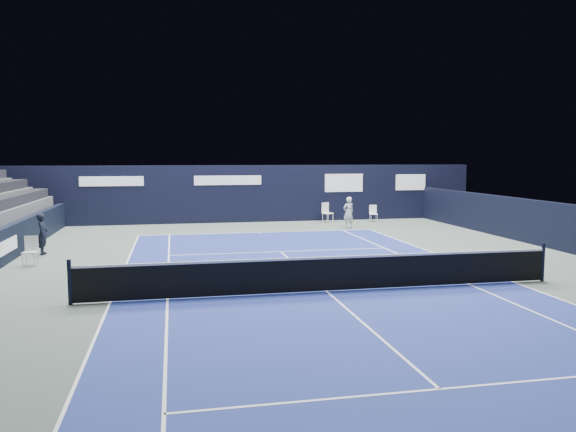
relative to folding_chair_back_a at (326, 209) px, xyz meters
name	(u,v)px	position (x,y,z in m)	size (l,w,h in m)	color
ground	(309,276)	(-4.26, -13.41, -0.72)	(48.00, 48.00, 0.00)	#48564E
court_surface	(327,292)	(-4.26, -15.41, -0.71)	(10.97, 23.77, 0.01)	navy
enclosure_wall_right	(537,223)	(6.24, -9.41, 0.18)	(0.30, 22.00, 1.80)	black
folding_chair_back_a	(326,209)	(0.00, 0.00, 0.00)	(0.62, 0.64, 1.07)	white
folding_chair_back_b	(373,212)	(2.61, -0.31, -0.19)	(0.46, 0.45, 0.92)	white
line_judge_chair	(31,249)	(-12.78, -9.95, -0.17)	(0.46, 0.45, 0.96)	silver
line_judge	(43,234)	(-12.86, -7.79, 0.04)	(0.55, 0.36, 1.50)	black
court_markings	(327,291)	(-4.26, -15.41, -0.71)	(11.03, 23.83, 0.00)	white
tennis_net	(327,273)	(-4.26, -15.41, -0.21)	(12.90, 0.10, 1.10)	black
back_sponsor_wall	(246,194)	(-4.25, 1.09, 0.84)	(26.00, 0.63, 3.10)	black
side_barrier_left	(3,246)	(-13.75, -9.44, -0.12)	(0.33, 22.00, 1.20)	black
tennis_player	(348,212)	(0.40, -2.74, 0.07)	(0.65, 0.87, 1.57)	silver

